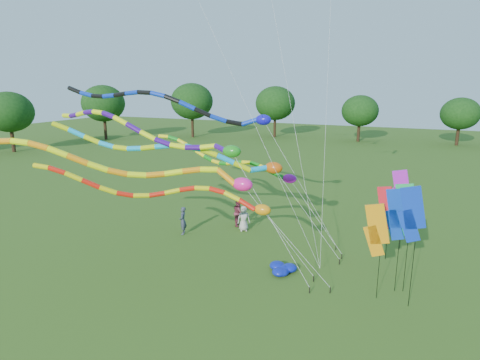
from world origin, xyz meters
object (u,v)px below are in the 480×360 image
at_px(person_a, 244,218).
at_px(blue_nylon_heap, 278,269).
at_px(person_b, 183,221).
at_px(tube_kite_red, 178,194).
at_px(person_c, 239,213).
at_px(tube_kite_orange, 147,168).

bearing_deg(person_a, blue_nylon_heap, -81.08).
bearing_deg(person_a, person_b, -177.96).
distance_m(tube_kite_red, person_a, 8.96).
bearing_deg(tube_kite_red, blue_nylon_heap, 21.44).
xyz_separation_m(tube_kite_red, person_c, (-0.98, 8.88, -3.68)).
distance_m(tube_kite_orange, person_c, 9.91).
height_order(tube_kite_orange, person_b, tube_kite_orange).
height_order(tube_kite_red, person_c, tube_kite_red).
bearing_deg(tube_kite_orange, tube_kite_red, -26.57).
bearing_deg(person_c, person_b, 111.66).
relative_size(tube_kite_orange, blue_nylon_heap, 9.87).
bearing_deg(person_a, person_c, 102.08).
xyz_separation_m(tube_kite_orange, person_c, (0.80, 8.70, -4.69)).
height_order(tube_kite_orange, blue_nylon_heap, tube_kite_orange).
relative_size(tube_kite_orange, person_b, 8.01).
height_order(blue_nylon_heap, person_c, person_c).
relative_size(person_b, person_c, 0.98).
bearing_deg(person_b, tube_kite_orange, -6.95).
bearing_deg(person_b, person_a, 98.38).
bearing_deg(tube_kite_orange, person_b, 86.80).
relative_size(tube_kite_red, person_b, 6.80).
bearing_deg(blue_nylon_heap, tube_kite_orange, -151.21).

